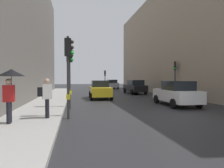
{
  "coord_description": "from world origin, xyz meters",
  "views": [
    {
      "loc": [
        -4.99,
        -8.45,
        1.91
      ],
      "look_at": [
        -1.52,
        8.02,
        1.44
      ],
      "focal_mm": 28.97,
      "sensor_mm": 36.0,
      "label": 1
    }
  ],
  "objects": [
    {
      "name": "traffic_light_mid_street",
      "position": [
        5.25,
        8.5,
        2.6
      ],
      "size": [
        0.37,
        0.44,
        3.78
      ],
      "color": "#2D2D2D",
      "rests_on": "ground"
    },
    {
      "name": "ground_plane",
      "position": [
        0.0,
        0.0,
        0.0
      ],
      "size": [
        120.0,
        120.0,
        0.0
      ],
      "primitive_type": "plane",
      "color": "#28282B"
    },
    {
      "name": "traffic_light_near_left",
      "position": [
        -5.24,
        0.4,
        2.71
      ],
      "size": [
        0.44,
        0.26,
        3.93
      ],
      "color": "#2D2D2D",
      "rests_on": "ground"
    },
    {
      "name": "car_yellow_taxi",
      "position": [
        -2.5,
        9.02,
        0.88
      ],
      "size": [
        2.14,
        4.26,
        1.76
      ],
      "color": "yellow",
      "rests_on": "ground"
    },
    {
      "name": "car_silver_hatchback",
      "position": [
        2.34,
        26.38,
        0.88
      ],
      "size": [
        2.12,
        4.25,
        1.76
      ],
      "color": "#BCBCC1",
      "rests_on": "ground"
    },
    {
      "name": "traffic_light_far_median",
      "position": [
        0.14,
        21.56,
        2.35
      ],
      "size": [
        0.24,
        0.43,
        3.4
      ],
      "color": "#2D2D2D",
      "rests_on": "ground"
    },
    {
      "name": "sidewalk_kerb",
      "position": [
        -6.93,
        6.0,
        0.08
      ],
      "size": [
        2.74,
        40.0,
        0.16
      ],
      "primitive_type": "cube",
      "color": "#A8A5A0",
      "rests_on": "ground"
    },
    {
      "name": "building_facade_right",
      "position": [
        11.56,
        11.88,
        6.76
      ],
      "size": [
        12.0,
        35.08,
        13.52
      ],
      "primitive_type": "cube",
      "color": "gray",
      "rests_on": "ground"
    },
    {
      "name": "pedestrian_with_black_backpack",
      "position": [
        -6.22,
        0.08,
        1.16
      ],
      "size": [
        0.65,
        0.41,
        1.77
      ],
      "color": "black",
      "rests_on": "sidewalk_kerb"
    },
    {
      "name": "pedestrian_with_umbrella",
      "position": [
        -7.43,
        -0.66,
        1.84
      ],
      "size": [
        1.0,
        1.0,
        2.14
      ],
      "color": "black",
      "rests_on": "sidewalk_kerb"
    },
    {
      "name": "car_dark_suv",
      "position": [
        2.75,
        13.82,
        0.88
      ],
      "size": [
        2.16,
        4.27,
        1.76
      ],
      "color": "black",
      "rests_on": "ground"
    },
    {
      "name": "car_white_compact",
      "position": [
        2.21,
        3.28,
        0.88
      ],
      "size": [
        2.17,
        4.28,
        1.76
      ],
      "color": "silver",
      "rests_on": "ground"
    },
    {
      "name": "traffic_light_near_right",
      "position": [
        -5.24,
        3.32,
        2.7
      ],
      "size": [
        0.44,
        0.37,
        3.92
      ],
      "color": "#2D2D2D",
      "rests_on": "ground"
    }
  ]
}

